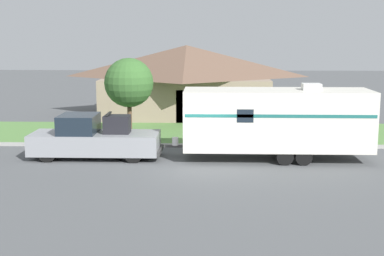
{
  "coord_description": "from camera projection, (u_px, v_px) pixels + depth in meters",
  "views": [
    {
      "loc": [
        0.49,
        -22.31,
        5.57
      ],
      "look_at": [
        -0.31,
        1.22,
        1.4
      ],
      "focal_mm": 50.0,
      "sensor_mm": 36.0,
      "label": 1
    }
  ],
  "objects": [
    {
      "name": "travel_trailer",
      "position": [
        277.0,
        119.0,
        23.71
      ],
      "size": [
        9.14,
        2.51,
        3.41
      ],
      "color": "black",
      "rests_on": "ground_plane"
    },
    {
      "name": "mailbox",
      "position": [
        88.0,
        122.0,
        27.65
      ],
      "size": [
        0.48,
        0.2,
        1.35
      ],
      "color": "brown",
      "rests_on": "ground_plane"
    },
    {
      "name": "pickup_truck",
      "position": [
        94.0,
        139.0,
        24.15
      ],
      "size": [
        5.88,
        2.09,
        2.07
      ],
      "color": "black",
      "rests_on": "ground_plane"
    },
    {
      "name": "house_across_street",
      "position": [
        187.0,
        79.0,
        36.82
      ],
      "size": [
        11.89,
        8.02,
        4.79
      ],
      "color": "gray",
      "rests_on": "ground_plane"
    },
    {
      "name": "curb_strip",
      "position": [
        200.0,
        145.0,
        26.62
      ],
      "size": [
        80.0,
        0.3,
        0.14
      ],
      "color": "#999993",
      "rests_on": "ground_plane"
    },
    {
      "name": "lawn_strip",
      "position": [
        201.0,
        133.0,
        30.22
      ],
      "size": [
        80.0,
        7.0,
        0.03
      ],
      "color": "#568442",
      "rests_on": "ground_plane"
    },
    {
      "name": "ground_plane",
      "position": [
        198.0,
        165.0,
        22.94
      ],
      "size": [
        120.0,
        120.0,
        0.0
      ],
      "primitive_type": "plane",
      "color": "#515456"
    },
    {
      "name": "tree_in_yard",
      "position": [
        129.0,
        83.0,
        27.92
      ],
      "size": [
        2.58,
        2.58,
        4.33
      ],
      "color": "brown",
      "rests_on": "ground_plane"
    }
  ]
}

